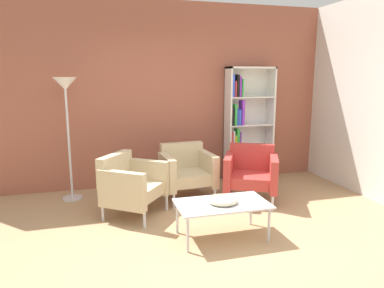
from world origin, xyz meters
TOP-DOWN VIEW (x-y plane):
  - ground_plane at (0.00, 0.00)m, footprint 8.32×8.32m
  - brick_back_panel at (0.00, 2.46)m, footprint 6.40×0.12m
  - bookshelf_tall at (1.41, 2.25)m, footprint 0.80×0.30m
  - coffee_table_low at (0.30, 0.25)m, footprint 1.00×0.56m
  - decorative_bowl at (0.30, 0.25)m, footprint 0.32×0.32m
  - armchair_by_bookshelf at (1.10, 1.26)m, footprint 0.92×0.89m
  - armchair_spare_guest at (-0.60, 1.16)m, footprint 0.94×0.95m
  - armchair_corner_red at (0.25, 1.61)m, footprint 0.76×0.71m
  - floor_lamp_torchiere at (-1.36, 2.00)m, footprint 0.32×0.32m

SIDE VIEW (x-z plane):
  - ground_plane at x=0.00m, z-range 0.00..0.00m
  - coffee_table_low at x=0.30m, z-range 0.17..0.57m
  - armchair_by_bookshelf at x=1.10m, z-range 0.02..0.80m
  - armchair_spare_guest at x=-0.60m, z-range 0.02..0.80m
  - armchair_corner_red at x=0.25m, z-range 0.02..0.80m
  - decorative_bowl at x=0.30m, z-range 0.41..0.46m
  - bookshelf_tall at x=1.41m, z-range -0.02..1.88m
  - floor_lamp_torchiere at x=-1.36m, z-range 0.58..2.32m
  - brick_back_panel at x=0.00m, z-range 0.00..2.90m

